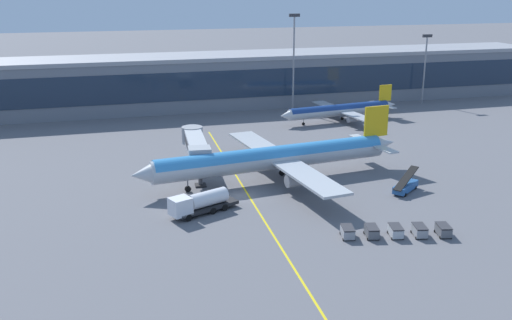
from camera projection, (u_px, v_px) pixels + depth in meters
ground_plane at (242, 197)px, 89.92m from camera, size 700.00×700.00×0.00m
apron_lead_in_line at (246, 192)px, 92.08m from camera, size 3.87×79.93×0.01m
terminal_building at (206, 81)px, 154.77m from camera, size 195.98×17.62×13.97m
main_airliner at (275, 158)px, 96.31m from camera, size 48.35×38.82×11.26m
jet_bridge at (196, 145)px, 100.30m from camera, size 5.01×17.73×6.70m
fuel_tanker at (200, 203)px, 82.55m from camera, size 10.92×6.51×3.25m
belt_loader at (406, 186)px, 91.70m from camera, size 6.29×5.24×3.49m
baggage_cart_0 at (348, 232)px, 75.17m from camera, size 2.13×2.93×1.48m
baggage_cart_1 at (372, 231)px, 75.32m from camera, size 2.13×2.93×1.48m
baggage_cart_2 at (396, 231)px, 75.46m from camera, size 2.13×2.93×1.48m
baggage_cart_3 at (420, 230)px, 75.60m from camera, size 2.13×2.93×1.48m
baggage_cart_4 at (443, 230)px, 75.75m from camera, size 2.13×2.93×1.48m
commuter_jet_near at (340, 110)px, 138.41m from camera, size 32.14×25.70×8.12m
apron_light_mast_0 at (294, 55)px, 146.93m from camera, size 2.80×0.50×24.91m
apron_light_mast_2 at (425, 62)px, 157.76m from camera, size 2.80×0.50×18.94m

